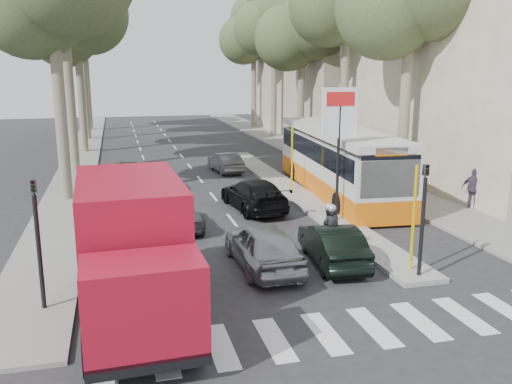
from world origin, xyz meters
TOP-DOWN VIEW (x-y plane):
  - ground at (0.00, 0.00)m, footprint 120.00×120.00m
  - sidewalk_right at (8.60, 25.00)m, footprint 3.20×70.00m
  - median_left at (-8.00, 28.00)m, footprint 2.40×64.00m
  - traffic_island at (3.25, 11.00)m, footprint 1.50×26.00m
  - building_near at (15.50, 12.00)m, footprint 11.00×18.00m
  - building_far at (15.50, 34.00)m, footprint 11.00×20.00m
  - billboard at (3.25, 5.00)m, footprint 1.50×12.10m
  - traffic_light_island at (3.25, -1.50)m, footprint 0.16×0.41m
  - traffic_light_left at (-7.60, -1.00)m, footprint 0.16×0.41m
  - tree_l_c at (-7.77, 28.11)m, footprint 7.40×7.20m
  - tree_l_d at (-7.87, 36.11)m, footprint 7.40×7.20m
  - tree_l_e at (-7.97, 44.11)m, footprint 7.40×7.20m
  - tree_r_c at (9.03, 26.11)m, footprint 7.40×7.20m
  - tree_r_d at (9.13, 34.11)m, footprint 7.40×7.20m
  - tree_r_e at (9.23, 42.11)m, footprint 7.40×7.20m
  - silver_hatchback at (-1.10, 0.69)m, footprint 1.93×4.44m
  - dark_hatchback at (1.23, 0.52)m, footprint 1.77×4.15m
  - queue_car_a at (-3.50, 6.00)m, footprint 2.28×4.38m
  - queue_car_b at (0.44, 7.98)m, footprint 2.49×5.08m
  - queue_car_c at (-3.50, 13.13)m, footprint 1.59×3.63m
  - queue_car_d at (1.01, 17.43)m, footprint 1.71×3.84m
  - queue_car_e at (-4.98, 15.40)m, footprint 2.09×4.43m
  - red_truck at (-5.24, -2.02)m, footprint 2.80×6.80m
  - city_bus at (5.42, 10.08)m, footprint 3.81×13.15m
  - motorcycle at (1.53, 1.50)m, footprint 0.83×2.14m
  - pedestrian_near at (10.00, 5.26)m, footprint 1.09×1.17m
  - pedestrian_far at (10.00, 13.48)m, footprint 1.24×0.80m

SIDE VIEW (x-z plane):
  - ground at x=0.00m, z-range 0.00..0.00m
  - sidewalk_right at x=8.60m, z-range 0.00..0.12m
  - median_left at x=-8.00m, z-range 0.00..0.12m
  - traffic_island at x=3.25m, z-range 0.00..0.16m
  - queue_car_a at x=-3.50m, z-range 0.00..1.18m
  - queue_car_c at x=-3.50m, z-range 0.00..1.22m
  - queue_car_d at x=1.01m, z-range 0.00..1.23m
  - queue_car_e at x=-4.98m, z-range 0.00..1.25m
  - dark_hatchback at x=1.23m, z-range 0.00..1.33m
  - queue_car_b at x=0.44m, z-range 0.00..1.42m
  - silver_hatchback at x=-1.10m, z-range 0.00..1.49m
  - motorcycle at x=1.53m, z-range -0.08..1.74m
  - pedestrian_far at x=10.00m, z-range 0.12..1.90m
  - pedestrian_near at x=10.00m, z-range 0.12..1.96m
  - city_bus at x=5.42m, z-range 0.09..3.51m
  - red_truck at x=-5.24m, z-range 0.10..3.68m
  - traffic_light_island at x=3.25m, z-range 0.69..4.29m
  - traffic_light_left at x=-7.60m, z-range 0.69..4.29m
  - billboard at x=3.25m, z-range 0.90..6.50m
  - building_far at x=15.50m, z-range 0.00..16.00m
  - building_near at x=15.50m, z-range 0.00..18.00m
  - tree_r_c at x=9.03m, z-range 3.03..16.35m
  - tree_l_c at x=-7.77m, z-range 3.18..16.89m
  - tree_r_e at x=9.23m, z-range 3.33..17.43m
  - tree_l_e at x=-7.97m, z-range 3.48..17.97m
  - tree_r_d at x=9.13m, z-range 3.63..18.51m
  - tree_l_d at x=-7.87m, z-range 3.93..19.59m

